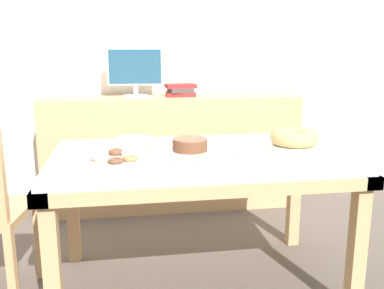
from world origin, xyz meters
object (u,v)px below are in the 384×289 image
(tealight_right_edge, at_px, (236,155))
(book_stack, at_px, (181,90))
(tealight_near_cakes, at_px, (148,149))
(cake_chocolate_round, at_px, (190,147))
(computer_monitor, at_px, (135,73))
(plate_stack, at_px, (133,141))
(tealight_near_front, at_px, (194,165))
(cake_golden_bundt, at_px, (294,139))
(tealight_centre, at_px, (181,142))
(tealight_left_edge, at_px, (180,161))
(pastry_platter, at_px, (116,158))

(tealight_right_edge, bearing_deg, book_stack, 94.13)
(tealight_near_cakes, bearing_deg, cake_chocolate_round, -17.98)
(computer_monitor, bearing_deg, tealight_near_cakes, -88.98)
(plate_stack, height_order, tealight_near_front, plate_stack)
(computer_monitor, height_order, plate_stack, computer_monitor)
(plate_stack, xyz_separation_m, tealight_near_cakes, (0.07, -0.17, -0.01))
(book_stack, xyz_separation_m, cake_golden_bundt, (0.47, -1.21, -0.16))
(tealight_centre, bearing_deg, plate_stack, 173.71)
(tealight_near_front, bearing_deg, cake_chocolate_round, 84.97)
(plate_stack, bearing_deg, computer_monitor, 87.11)
(plate_stack, relative_size, tealight_left_edge, 5.25)
(tealight_near_cakes, relative_size, tealight_left_edge, 1.00)
(cake_chocolate_round, bearing_deg, plate_stack, 139.67)
(computer_monitor, height_order, cake_golden_bundt, computer_monitor)
(tealight_left_edge, bearing_deg, plate_stack, 115.11)
(book_stack, bearing_deg, tealight_right_edge, -85.87)
(tealight_centre, bearing_deg, tealight_near_front, -90.65)
(book_stack, height_order, tealight_right_edge, book_stack)
(tealight_left_edge, bearing_deg, tealight_right_edge, 16.04)
(tealight_right_edge, bearing_deg, tealight_left_edge, -163.96)
(tealight_right_edge, bearing_deg, cake_golden_bundt, 23.47)
(computer_monitor, xyz_separation_m, tealight_near_front, (0.21, -1.53, -0.34))
(computer_monitor, relative_size, tealight_near_front, 10.60)
(book_stack, relative_size, pastry_platter, 0.72)
(book_stack, height_order, plate_stack, book_stack)
(computer_monitor, xyz_separation_m, tealight_right_edge, (0.45, -1.36, -0.34))
(computer_monitor, bearing_deg, tealight_centre, -78.23)
(pastry_platter, bearing_deg, cake_golden_bundt, 8.91)
(tealight_left_edge, relative_size, tealight_right_edge, 1.00)
(computer_monitor, height_order, cake_chocolate_round, computer_monitor)
(cake_golden_bundt, height_order, pastry_platter, cake_golden_bundt)
(computer_monitor, xyz_separation_m, tealight_centre, (0.22, -1.04, -0.34))
(tealight_near_front, bearing_deg, tealight_left_edge, 124.30)
(cake_golden_bundt, height_order, plate_stack, cake_golden_bundt)
(book_stack, height_order, tealight_left_edge, book_stack)
(cake_chocolate_round, xyz_separation_m, tealight_near_front, (-0.02, -0.28, -0.02))
(tealight_near_cakes, relative_size, tealight_centre, 1.00)
(pastry_platter, xyz_separation_m, tealight_right_edge, (0.60, -0.01, -0.00))
(tealight_centre, xyz_separation_m, tealight_left_edge, (-0.06, -0.41, 0.00))
(cake_golden_bundt, distance_m, tealight_near_front, 0.69)
(computer_monitor, height_order, tealight_near_cakes, computer_monitor)
(pastry_platter, distance_m, plate_stack, 0.36)
(plate_stack, bearing_deg, pastry_platter, -104.87)
(book_stack, height_order, cake_chocolate_round, book_stack)
(book_stack, relative_size, cake_chocolate_round, 0.85)
(cake_golden_bundt, relative_size, tealight_near_front, 7.64)
(plate_stack, bearing_deg, cake_golden_bundt, -12.74)
(cake_chocolate_round, distance_m, tealight_left_edge, 0.22)
(tealight_near_front, xyz_separation_m, tealight_centre, (0.01, 0.49, 0.00))
(pastry_platter, bearing_deg, tealight_near_front, -26.13)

